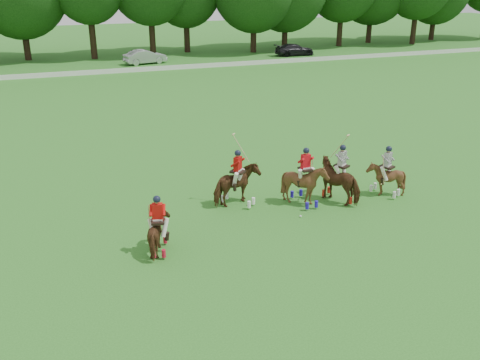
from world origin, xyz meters
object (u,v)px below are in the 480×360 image
object	(u,v)px
polo_red_c	(305,184)
car_right	(295,50)
polo_stripe_a	(341,180)
polo_red_b	(238,185)
polo_stripe_b	(386,178)
polo_ball	(301,216)
polo_red_a	(159,233)
car_mid	(145,57)

from	to	relation	value
polo_red_c	car_right	bearing A→B (deg)	65.11
polo_stripe_a	polo_red_b	bearing A→B (deg)	166.67
car_right	polo_red_b	xyz separation A→B (m)	(-20.49, -37.59, 0.21)
polo_red_b	polo_stripe_b	size ratio (longest dim) A/B	1.32
polo_stripe_a	polo_stripe_b	xyz separation A→B (m)	(2.13, -0.20, -0.11)
car_right	polo_red_c	bearing A→B (deg)	156.04
car_right	polo_stripe_b	size ratio (longest dim) A/B	2.04
car_right	polo_ball	bearing A→B (deg)	155.83
polo_stripe_b	polo_ball	size ratio (longest dim) A/B	24.87
polo_red_c	polo_stripe_a	world-z (taller)	polo_stripe_a
polo_stripe_b	polo_red_b	bearing A→B (deg)	169.29
polo_red_c	polo_stripe_a	distance (m)	1.62
polo_red_a	polo_stripe_a	world-z (taller)	polo_stripe_a
polo_red_a	polo_stripe_a	size ratio (longest dim) A/B	0.71
car_right	polo_stripe_b	world-z (taller)	polo_stripe_b
polo_stripe_a	polo_stripe_b	world-z (taller)	polo_stripe_a
car_right	polo_red_c	xyz separation A→B (m)	(-17.84, -38.45, 0.25)
car_mid	car_right	world-z (taller)	car_mid
polo_red_c	polo_stripe_a	bearing A→B (deg)	-5.02
polo_red_c	car_mid	bearing A→B (deg)	89.23
polo_red_b	polo_ball	distance (m)	2.92
polo_stripe_b	polo_ball	distance (m)	4.59
polo_red_a	polo_stripe_b	xyz separation A→B (m)	(10.33, 1.68, 0.04)
car_mid	polo_red_b	xyz separation A→B (m)	(-3.16, -37.59, 0.14)
polo_stripe_a	polo_ball	distance (m)	2.68
polo_red_c	polo_ball	world-z (taller)	polo_red_c
car_right	polo_stripe_a	world-z (taller)	polo_stripe_a
car_mid	polo_red_a	world-z (taller)	polo_red_a
polo_red_a	polo_red_b	xyz separation A→B (m)	(3.94, 2.89, 0.12)
car_mid	polo_red_c	xyz separation A→B (m)	(-0.52, -38.45, 0.18)
car_mid	polo_red_a	size ratio (longest dim) A/B	2.09
polo_red_c	polo_stripe_a	size ratio (longest dim) A/B	0.82
car_mid	polo_red_c	distance (m)	38.46
polo_stripe_b	polo_red_c	bearing A→B (deg)	174.80
car_right	polo_red_b	distance (m)	42.81
polo_red_a	polo_red_b	world-z (taller)	polo_red_b
polo_stripe_a	polo_red_a	bearing A→B (deg)	-167.11
polo_stripe_b	car_mid	bearing A→B (deg)	94.76
car_mid	polo_red_b	distance (m)	37.72
car_mid	polo_ball	world-z (taller)	car_mid
polo_stripe_a	car_mid	bearing A→B (deg)	91.64
polo_red_b	polo_stripe_a	world-z (taller)	polo_stripe_a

